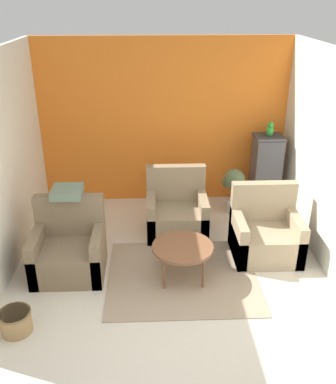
{
  "coord_description": "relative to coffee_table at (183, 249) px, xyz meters",
  "views": [
    {
      "loc": [
        -0.2,
        -3.14,
        3.22
      ],
      "look_at": [
        0.0,
        1.75,
        0.93
      ],
      "focal_mm": 40.0,
      "sensor_mm": 36.0,
      "label": 1
    }
  ],
  "objects": [
    {
      "name": "area_rug",
      "position": [
        0.0,
        0.0,
        -0.41
      ],
      "size": [
        1.84,
        1.59,
        0.01
      ],
      "color": "gray",
      "rests_on": "ground_plane"
    },
    {
      "name": "wall_right",
      "position": [
        1.83,
        0.52,
        0.91
      ],
      "size": [
        0.06,
        3.49,
        2.65
      ],
      "color": "silver",
      "rests_on": "ground_plane"
    },
    {
      "name": "coffee_table",
      "position": [
        0.0,
        0.0,
        0.0
      ],
      "size": [
        0.74,
        0.74,
        0.45
      ],
      "color": "brown",
      "rests_on": "ground_plane"
    },
    {
      "name": "wicker_basket",
      "position": [
        -1.79,
        -0.87,
        -0.28
      ],
      "size": [
        0.34,
        0.34,
        0.25
      ],
      "color": "#A37F51",
      "rests_on": "ground_plane"
    },
    {
      "name": "wall_back_accent",
      "position": [
        -0.16,
        2.3,
        0.91
      ],
      "size": [
        4.04,
        0.06,
        2.65
      ],
      "color": "orange",
      "rests_on": "ground_plane"
    },
    {
      "name": "birdcage",
      "position": [
        1.46,
        1.88,
        0.19
      ],
      "size": [
        0.44,
        0.44,
        1.21
      ],
      "color": "#353539",
      "rests_on": "ground_plane"
    },
    {
      "name": "parrot",
      "position": [
        1.46,
        1.88,
        0.9
      ],
      "size": [
        0.11,
        0.2,
        0.24
      ],
      "color": "green",
      "rests_on": "birdcage"
    },
    {
      "name": "armchair_left",
      "position": [
        -1.4,
        0.18,
        -0.11
      ],
      "size": [
        0.86,
        0.74,
        0.94
      ],
      "color": "#7A664C",
      "rests_on": "ground_plane"
    },
    {
      "name": "armchair_middle",
      "position": [
        -0.01,
        1.12,
        -0.11
      ],
      "size": [
        0.86,
        0.74,
        0.94
      ],
      "color": "#8E7A5B",
      "rests_on": "ground_plane"
    },
    {
      "name": "ground_plane",
      "position": [
        -0.16,
        -1.23,
        -0.41
      ],
      "size": [
        20.0,
        20.0,
        0.0
      ],
      "primitive_type": "plane",
      "color": "beige",
      "rests_on": "ground"
    },
    {
      "name": "throw_pillow",
      "position": [
        -1.4,
        0.43,
        0.58
      ],
      "size": [
        0.37,
        0.37,
        0.1
      ],
      "color": "slate",
      "rests_on": "armchair_left"
    },
    {
      "name": "wall_left",
      "position": [
        -2.15,
        0.52,
        0.91
      ],
      "size": [
        0.06,
        3.49,
        2.65
      ],
      "color": "silver",
      "rests_on": "ground_plane"
    },
    {
      "name": "potted_plant",
      "position": [
        0.93,
        1.71,
        0.07
      ],
      "size": [
        0.36,
        0.33,
        0.73
      ],
      "color": "beige",
      "rests_on": "ground_plane"
    },
    {
      "name": "armchair_right",
      "position": [
        1.13,
        0.47,
        -0.11
      ],
      "size": [
        0.86,
        0.74,
        0.94
      ],
      "color": "#9E896B",
      "rests_on": "ground_plane"
    }
  ]
}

